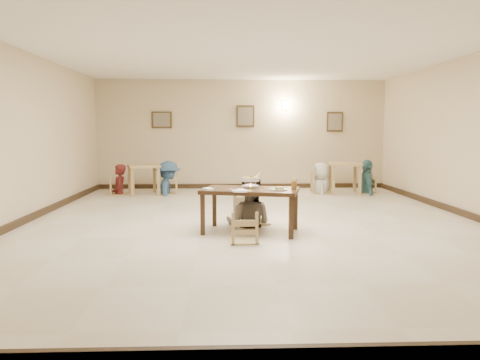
{
  "coord_description": "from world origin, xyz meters",
  "views": [
    {
      "loc": [
        -0.55,
        -8.04,
        1.6
      ],
      "look_at": [
        -0.25,
        -0.29,
        0.78
      ],
      "focal_mm": 35.0,
      "sensor_mm": 36.0,
      "label": 1
    }
  ],
  "objects_px": {
    "bg_chair_rr": "(367,177)",
    "bg_chair_rl": "(322,172)",
    "bg_chair_lr": "(168,175)",
    "bg_table_right": "(345,168)",
    "bg_diner_a": "(119,164)",
    "chair_near": "(244,212)",
    "bg_diner_b": "(168,161)",
    "main_diner": "(249,176)",
    "bg_chair_ll": "(119,176)",
    "bg_diner_d": "(367,160)",
    "curry_warmer": "(251,179)",
    "main_table": "(250,194)",
    "drink_glass": "(294,184)",
    "bg_diner_c": "(322,163)",
    "bg_table_left": "(144,170)",
    "chair_far": "(251,193)"
  },
  "relations": [
    {
      "from": "main_diner",
      "to": "bg_chair_rr",
      "type": "distance_m",
      "value": 5.17
    },
    {
      "from": "curry_warmer",
      "to": "bg_diner_a",
      "type": "xyz_separation_m",
      "value": [
        -3.03,
        4.43,
        -0.07
      ]
    },
    {
      "from": "bg_diner_d",
      "to": "bg_chair_lr",
      "type": "bearing_deg",
      "value": 92.8
    },
    {
      "from": "chair_far",
      "to": "bg_table_left",
      "type": "bearing_deg",
      "value": 101.84
    },
    {
      "from": "bg_chair_ll",
      "to": "bg_diner_b",
      "type": "distance_m",
      "value": 1.28
    },
    {
      "from": "bg_chair_lr",
      "to": "bg_chair_rl",
      "type": "xyz_separation_m",
      "value": [
        3.92,
        0.07,
        0.06
      ]
    },
    {
      "from": "bg_chair_ll",
      "to": "bg_chair_rr",
      "type": "xyz_separation_m",
      "value": [
        6.3,
        0.06,
        -0.04
      ]
    },
    {
      "from": "chair_far",
      "to": "bg_diner_c",
      "type": "height_order",
      "value": "bg_diner_c"
    },
    {
      "from": "bg_table_left",
      "to": "bg_chair_ll",
      "type": "bearing_deg",
      "value": -175.74
    },
    {
      "from": "main_diner",
      "to": "bg_chair_ll",
      "type": "distance_m",
      "value": 4.98
    },
    {
      "from": "bg_diner_d",
      "to": "main_diner",
      "type": "bearing_deg",
      "value": 143.55
    },
    {
      "from": "curry_warmer",
      "to": "bg_diner_d",
      "type": "height_order",
      "value": "bg_diner_d"
    },
    {
      "from": "chair_near",
      "to": "bg_diner_b",
      "type": "relative_size",
      "value": 0.51
    },
    {
      "from": "chair_near",
      "to": "bg_diner_d",
      "type": "bearing_deg",
      "value": -126.86
    },
    {
      "from": "bg_diner_b",
      "to": "chair_far",
      "type": "bearing_deg",
      "value": -160.96
    },
    {
      "from": "bg_diner_a",
      "to": "bg_diner_d",
      "type": "height_order",
      "value": "bg_diner_d"
    },
    {
      "from": "main_diner",
      "to": "bg_diner_b",
      "type": "height_order",
      "value": "bg_diner_b"
    },
    {
      "from": "bg_diner_b",
      "to": "bg_diner_d",
      "type": "bearing_deg",
      "value": -96.62
    },
    {
      "from": "bg_chair_lr",
      "to": "chair_far",
      "type": "bearing_deg",
      "value": 21.37
    },
    {
      "from": "bg_chair_rl",
      "to": "bg_diner_c",
      "type": "height_order",
      "value": "bg_diner_c"
    },
    {
      "from": "curry_warmer",
      "to": "bg_chair_ll",
      "type": "height_order",
      "value": "bg_chair_ll"
    },
    {
      "from": "bg_chair_ll",
      "to": "bg_chair_rr",
      "type": "height_order",
      "value": "bg_chair_ll"
    },
    {
      "from": "bg_chair_rr",
      "to": "bg_chair_rl",
      "type": "bearing_deg",
      "value": -90.13
    },
    {
      "from": "bg_table_right",
      "to": "chair_near",
      "type": "bearing_deg",
      "value": -118.53
    },
    {
      "from": "bg_diner_d",
      "to": "chair_near",
      "type": "bearing_deg",
      "value": 149.61
    },
    {
      "from": "main_diner",
      "to": "bg_table_right",
      "type": "distance_m",
      "value": 4.83
    },
    {
      "from": "bg_table_left",
      "to": "chair_near",
      "type": "bearing_deg",
      "value": -66.3
    },
    {
      "from": "chair_near",
      "to": "bg_chair_lr",
      "type": "height_order",
      "value": "bg_chair_lr"
    },
    {
      "from": "main_diner",
      "to": "bg_diner_d",
      "type": "height_order",
      "value": "bg_diner_d"
    },
    {
      "from": "bg_chair_rr",
      "to": "bg_diner_d",
      "type": "height_order",
      "value": "bg_diner_d"
    },
    {
      "from": "bg_diner_c",
      "to": "bg_diner_b",
      "type": "bearing_deg",
      "value": -81.48
    },
    {
      "from": "curry_warmer",
      "to": "bg_table_left",
      "type": "xyz_separation_m",
      "value": [
        -2.42,
        4.48,
        -0.22
      ]
    },
    {
      "from": "bg_chair_lr",
      "to": "bg_diner_c",
      "type": "bearing_deg",
      "value": 86.85
    },
    {
      "from": "bg_diner_b",
      "to": "bg_diner_d",
      "type": "xyz_separation_m",
      "value": [
        5.08,
        -0.01,
        0.02
      ]
    },
    {
      "from": "bg_table_right",
      "to": "bg_diner_a",
      "type": "height_order",
      "value": "bg_diner_a"
    },
    {
      "from": "drink_glass",
      "to": "bg_chair_lr",
      "type": "height_order",
      "value": "bg_chair_lr"
    },
    {
      "from": "bg_table_right",
      "to": "bg_diner_b",
      "type": "bearing_deg",
      "value": -179.85
    },
    {
      "from": "bg_chair_ll",
      "to": "bg_chair_rr",
      "type": "bearing_deg",
      "value": -100.75
    },
    {
      "from": "bg_chair_rl",
      "to": "bg_diner_a",
      "type": "xyz_separation_m",
      "value": [
        -5.15,
        -0.14,
        0.24
      ]
    },
    {
      "from": "drink_glass",
      "to": "bg_chair_rl",
      "type": "xyz_separation_m",
      "value": [
        1.44,
        4.7,
        -0.24
      ]
    },
    {
      "from": "chair_far",
      "to": "chair_near",
      "type": "distance_m",
      "value": 1.34
    },
    {
      "from": "bg_chair_rr",
      "to": "bg_diner_c",
      "type": "distance_m",
      "value": 1.21
    },
    {
      "from": "chair_far",
      "to": "bg_chair_lr",
      "type": "height_order",
      "value": "chair_far"
    },
    {
      "from": "bg_chair_ll",
      "to": "bg_diner_c",
      "type": "distance_m",
      "value": 5.16
    },
    {
      "from": "bg_chair_lr",
      "to": "curry_warmer",
      "type": "bearing_deg",
      "value": 17.74
    },
    {
      "from": "chair_far",
      "to": "bg_chair_rr",
      "type": "height_order",
      "value": "chair_far"
    },
    {
      "from": "main_table",
      "to": "drink_glass",
      "type": "relative_size",
      "value": 9.88
    },
    {
      "from": "bg_chair_rl",
      "to": "bg_chair_lr",
      "type": "bearing_deg",
      "value": 95.24
    },
    {
      "from": "bg_table_left",
      "to": "bg_diner_a",
      "type": "height_order",
      "value": "bg_diner_a"
    },
    {
      "from": "main_table",
      "to": "bg_diner_b",
      "type": "height_order",
      "value": "bg_diner_b"
    }
  ]
}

